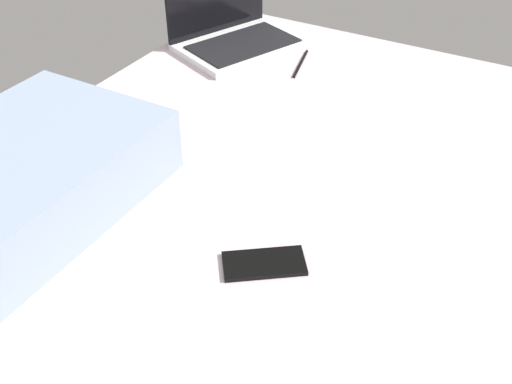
{
  "coord_description": "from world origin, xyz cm",
  "views": [
    {
      "loc": [
        -74.09,
        -34.24,
        90.33
      ],
      "look_at": [
        0.96,
        8.39,
        24.0
      ],
      "focal_mm": 42.36,
      "sensor_mm": 36.0,
      "label": 1
    }
  ],
  "objects": [
    {
      "name": "cell_phone",
      "position": [
        -9.33,
        0.97,
        18.4
      ],
      "size": [
        13.79,
        15.3,
        0.8
      ],
      "primitive_type": "cube",
      "rotation": [
        0.0,
        0.0,
        0.64
      ],
      "color": "black",
      "rests_on": "bed_mattress"
    },
    {
      "name": "pillow",
      "position": [
        -17.72,
        48.0,
        24.5
      ],
      "size": [
        52.0,
        36.0,
        13.0
      ],
      "primitive_type": "cube",
      "color": "#8C9EB7",
      "rests_on": "bed_mattress"
    },
    {
      "name": "laptop",
      "position": [
        64.68,
        51.92,
        22.41
      ],
      "size": [
        39.24,
        33.76,
        23.0
      ],
      "rotation": [
        0.0,
        0.0,
        -0.39
      ],
      "color": "silver",
      "rests_on": "bed_mattress"
    },
    {
      "name": "charger_cable",
      "position": [
        63.25,
        29.81,
        18.3
      ],
      "size": [
        16.65,
        4.65,
        0.6
      ],
      "primitive_type": "cube",
      "rotation": [
        0.0,
        0.0,
        0.24
      ],
      "color": "black",
      "rests_on": "bed_mattress"
    },
    {
      "name": "bed_mattress",
      "position": [
        0.0,
        0.0,
        9.0
      ],
      "size": [
        180.0,
        140.0,
        18.0
      ],
      "primitive_type": "cube",
      "color": "silver",
      "rests_on": "ground"
    }
  ]
}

